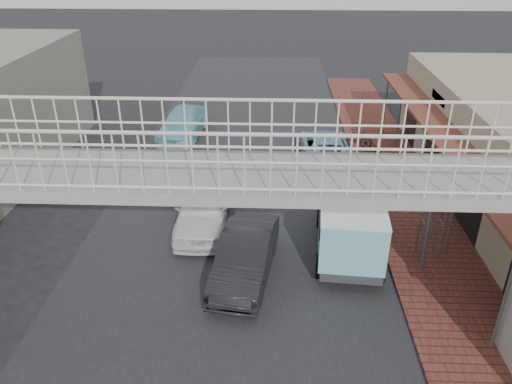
# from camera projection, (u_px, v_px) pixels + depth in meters

# --- Properties ---
(ground) EXTENTS (120.00, 120.00, 0.00)m
(ground) POSITION_uv_depth(u_px,v_px,m) (228.00, 270.00, 15.43)
(ground) COLOR black
(ground) RESTS_ON ground
(road_strip) EXTENTS (10.00, 60.00, 0.01)m
(road_strip) POSITION_uv_depth(u_px,v_px,m) (228.00, 269.00, 15.43)
(road_strip) COLOR black
(road_strip) RESTS_ON ground
(sidewalk) EXTENTS (3.00, 40.00, 0.10)m
(sidewalk) POSITION_uv_depth(u_px,v_px,m) (416.00, 223.00, 17.84)
(sidewalk) COLOR brown
(sidewalk) RESTS_ON ground
(footbridge) EXTENTS (16.40, 2.40, 6.34)m
(footbridge) POSITION_uv_depth(u_px,v_px,m) (207.00, 260.00, 10.42)
(footbridge) COLOR gray
(footbridge) RESTS_ON ground
(white_hatchback) EXTENTS (1.93, 4.47, 1.50)m
(white_hatchback) POSITION_uv_depth(u_px,v_px,m) (203.00, 207.00, 17.42)
(white_hatchback) COLOR white
(white_hatchback) RESTS_ON ground
(dark_sedan) EXTENTS (2.04, 4.41, 1.40)m
(dark_sedan) POSITION_uv_depth(u_px,v_px,m) (245.00, 256.00, 14.88)
(dark_sedan) COLOR black
(dark_sedan) RESTS_ON ground
(angkot_curb) EXTENTS (2.36, 4.84, 1.32)m
(angkot_curb) POSITION_uv_depth(u_px,v_px,m) (326.00, 148.00, 22.51)
(angkot_curb) COLOR #6BA6BA
(angkot_curb) RESTS_ON ground
(angkot_far) EXTENTS (2.31, 4.85, 1.36)m
(angkot_far) POSITION_uv_depth(u_px,v_px,m) (183.00, 123.00, 25.34)
(angkot_far) COLOR #6DB5BD
(angkot_far) RESTS_ON ground
(angkot_van) EXTENTS (2.31, 4.49, 2.13)m
(angkot_van) POSITION_uv_depth(u_px,v_px,m) (350.00, 216.00, 15.65)
(angkot_van) COLOR black
(angkot_van) RESTS_ON ground
(motorcycle_near) EXTENTS (1.93, 1.02, 0.96)m
(motorcycle_near) POSITION_uv_depth(u_px,v_px,m) (363.00, 154.00, 22.03)
(motorcycle_near) COLOR black
(motorcycle_near) RESTS_ON sidewalk
(motorcycle_far) EXTENTS (1.55, 1.03, 0.91)m
(motorcycle_far) POSITION_uv_depth(u_px,v_px,m) (357.00, 138.00, 23.84)
(motorcycle_far) COLOR black
(motorcycle_far) RESTS_ON sidewalk
(street_clock) EXTENTS (0.74, 0.59, 3.00)m
(street_clock) POSITION_uv_depth(u_px,v_px,m) (439.00, 185.00, 14.85)
(street_clock) COLOR #59595B
(street_clock) RESTS_ON sidewalk
(arrow_sign) EXTENTS (2.06, 1.39, 3.42)m
(arrow_sign) POSITION_uv_depth(u_px,v_px,m) (461.00, 184.00, 14.28)
(arrow_sign) COLOR #59595B
(arrow_sign) RESTS_ON sidewalk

